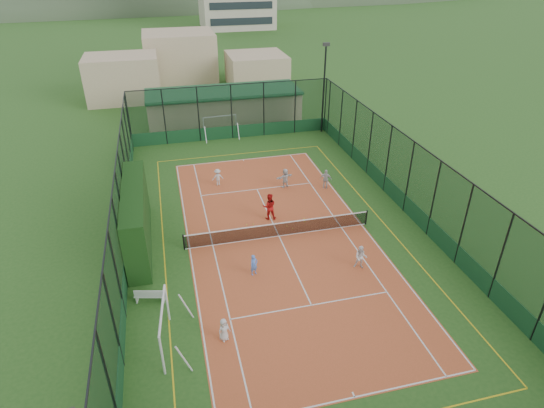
# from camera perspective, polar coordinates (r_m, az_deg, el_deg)

# --- Properties ---
(ground) EXTENTS (300.00, 300.00, 0.00)m
(ground) POSITION_cam_1_polar(r_m,az_deg,el_deg) (28.18, 0.88, -4.06)
(ground) COLOR #25531C
(ground) RESTS_ON ground
(court_slab) EXTENTS (11.17, 23.97, 0.01)m
(court_slab) POSITION_cam_1_polar(r_m,az_deg,el_deg) (28.18, 0.88, -4.05)
(court_slab) COLOR #A84D25
(court_slab) RESTS_ON ground
(tennis_net) EXTENTS (11.67, 0.12, 1.06)m
(tennis_net) POSITION_cam_1_polar(r_m,az_deg,el_deg) (27.89, 0.89, -3.16)
(tennis_net) COLOR black
(tennis_net) RESTS_ON ground
(perimeter_fence) EXTENTS (18.12, 34.12, 5.00)m
(perimeter_fence) POSITION_cam_1_polar(r_m,az_deg,el_deg) (26.87, 0.92, 0.37)
(perimeter_fence) COLOR black
(perimeter_fence) RESTS_ON ground
(floodlight_ne) EXTENTS (0.60, 0.26, 8.25)m
(floodlight_ne) POSITION_cam_1_polar(r_m,az_deg,el_deg) (43.44, 6.51, 14.12)
(floodlight_ne) COLOR black
(floodlight_ne) RESTS_ON ground
(clubhouse) EXTENTS (15.20, 7.20, 3.15)m
(clubhouse) POSITION_cam_1_polar(r_m,az_deg,el_deg) (47.19, -6.07, 12.18)
(clubhouse) COLOR tan
(clubhouse) RESTS_ON ground
(hedge_left) EXTENTS (1.24, 8.25, 3.61)m
(hedge_left) POSITION_cam_1_polar(r_m,az_deg,el_deg) (27.76, -16.63, -1.62)
(hedge_left) COLOR black
(hedge_left) RESTS_ON ground
(white_bench) EXTENTS (1.59, 0.78, 0.86)m
(white_bench) POSITION_cam_1_polar(r_m,az_deg,el_deg) (23.99, -15.09, -10.97)
(white_bench) COLOR white
(white_bench) RESTS_ON ground
(futsal_goal_near) EXTENTS (3.39, 1.31, 2.13)m
(futsal_goal_near) POSITION_cam_1_polar(r_m,az_deg,el_deg) (21.20, -13.31, -14.84)
(futsal_goal_near) COLOR white
(futsal_goal_near) RESTS_ON ground
(futsal_goal_far) EXTENTS (3.22, 1.13, 2.04)m
(futsal_goal_far) POSITION_cam_1_polar(r_m,az_deg,el_deg) (42.96, -6.54, 9.59)
(futsal_goal_far) COLOR white
(futsal_goal_far) RESTS_ON ground
(child_near_left) EXTENTS (0.69, 0.60, 1.19)m
(child_near_left) POSITION_cam_1_polar(r_m,az_deg,el_deg) (21.33, -6.05, -15.41)
(child_near_left) COLOR silver
(child_near_left) RESTS_ON court_slab
(child_near_mid) EXTENTS (0.53, 0.46, 1.24)m
(child_near_mid) POSITION_cam_1_polar(r_m,az_deg,el_deg) (24.80, -2.28, -7.64)
(child_near_mid) COLOR #5487EE
(child_near_mid) RESTS_ON court_slab
(child_near_right) EXTENTS (0.84, 0.77, 1.40)m
(child_near_right) POSITION_cam_1_polar(r_m,az_deg,el_deg) (25.67, 11.08, -6.58)
(child_near_right) COLOR white
(child_near_right) RESTS_ON court_slab
(child_far_left) EXTENTS (0.88, 0.56, 1.29)m
(child_far_left) POSITION_cam_1_polar(r_m,az_deg,el_deg) (34.09, -6.83, 3.37)
(child_far_left) COLOR silver
(child_far_left) RESTS_ON court_slab
(child_far_right) EXTENTS (0.94, 0.68, 1.49)m
(child_far_right) POSITION_cam_1_polar(r_m,az_deg,el_deg) (33.58, 6.77, 3.12)
(child_far_right) COLOR silver
(child_far_right) RESTS_ON court_slab
(child_far_back) EXTENTS (1.42, 0.83, 1.46)m
(child_far_back) POSITION_cam_1_polar(r_m,az_deg,el_deg) (33.54, 1.67, 3.28)
(child_far_back) COLOR silver
(child_far_back) RESTS_ON court_slab
(coach) EXTENTS (0.97, 0.80, 1.81)m
(coach) POSITION_cam_1_polar(r_m,az_deg,el_deg) (29.47, -0.35, -0.32)
(coach) COLOR red
(coach) RESTS_ON court_slab
(tennis_balls) EXTENTS (3.89, 1.20, 0.07)m
(tennis_balls) POSITION_cam_1_polar(r_m,az_deg,el_deg) (29.37, 1.61, -2.44)
(tennis_balls) COLOR #CCE033
(tennis_balls) RESTS_ON court_slab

